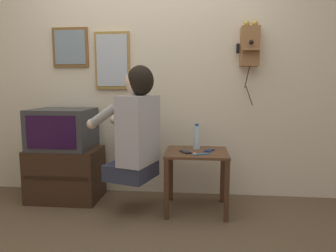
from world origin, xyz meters
name	(u,v)px	position (x,y,z in m)	size (l,w,h in m)	color
ground_plane	(127,240)	(0.00, 0.00, 0.00)	(14.00, 14.00, 0.00)	brown
wall_back	(149,70)	(0.00, 1.05, 1.27)	(6.80, 0.05, 2.55)	beige
side_table	(197,163)	(0.50, 0.60, 0.43)	(0.55, 0.48, 0.54)	#51331E
person	(136,126)	(-0.03, 0.50, 0.77)	(0.60, 0.54, 0.98)	#2D3347
tv_stand	(66,174)	(-0.78, 0.74, 0.25)	(0.67, 0.44, 0.51)	#382316
television	(63,129)	(-0.80, 0.76, 0.70)	(0.56, 0.49, 0.38)	#38383A
wall_phone_antique	(250,45)	(0.98, 0.96, 1.49)	(0.21, 0.19, 0.79)	olive
framed_picture	(70,47)	(-0.80, 1.01, 1.50)	(0.37, 0.03, 0.39)	brown
wall_mirror	(112,61)	(-0.36, 1.00, 1.37)	(0.35, 0.03, 0.57)	olive
cell_phone_held	(186,152)	(0.40, 0.54, 0.55)	(0.11, 0.14, 0.01)	black
cell_phone_spare	(209,150)	(0.61, 0.62, 0.55)	(0.11, 0.14, 0.01)	navy
water_bottle	(197,137)	(0.49, 0.71, 0.65)	(0.06, 0.06, 0.23)	silver
toothbrush	(200,154)	(0.53, 0.46, 0.55)	(0.15, 0.09, 0.02)	#338CD8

